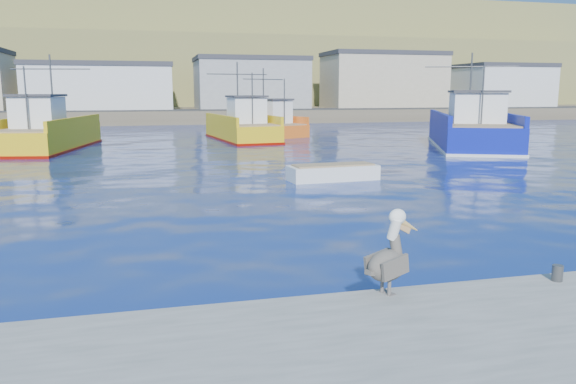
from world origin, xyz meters
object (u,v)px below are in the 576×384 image
object	(u,v)px
trawler_blue	(471,131)
pelican	(389,258)
trawler_yellow_a	(48,134)
boat_orange	(270,124)
trawler_yellow_b	(242,128)
skiff_mid	(333,174)

from	to	relation	value
trawler_blue	pelican	world-z (taller)	trawler_blue
trawler_yellow_a	trawler_blue	world-z (taller)	trawler_blue
trawler_yellow_a	boat_orange	bearing A→B (deg)	26.40
trawler_yellow_a	trawler_blue	distance (m)	29.86
trawler_yellow_a	trawler_blue	size ratio (longest dim) A/B	0.85
trawler_yellow_b	skiff_mid	xyz separation A→B (m)	(0.49, -22.06, -0.74)
boat_orange	trawler_yellow_b	bearing A→B (deg)	-127.38
trawler_yellow_a	pelican	xyz separation A→B (m)	(10.66, -32.98, 0.06)
boat_orange	skiff_mid	bearing A→B (deg)	-96.10
skiff_mid	pelican	world-z (taller)	pelican
boat_orange	pelican	bearing A→B (deg)	-99.45
boat_orange	pelican	world-z (taller)	boat_orange
trawler_yellow_b	pelican	size ratio (longest dim) A/B	7.59
trawler_yellow_b	skiff_mid	distance (m)	22.08
skiff_mid	trawler_yellow_a	bearing A→B (deg)	129.97
boat_orange	pelican	size ratio (longest dim) A/B	5.95
trawler_yellow_a	trawler_blue	bearing A→B (deg)	-10.54
boat_orange	skiff_mid	world-z (taller)	boat_orange
trawler_yellow_b	boat_orange	size ratio (longest dim) A/B	1.28
boat_orange	trawler_blue	bearing A→B (deg)	-50.40
trawler_blue	pelican	xyz separation A→B (m)	(-18.70, -27.52, -0.05)
pelican	boat_orange	bearing A→B (deg)	80.55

